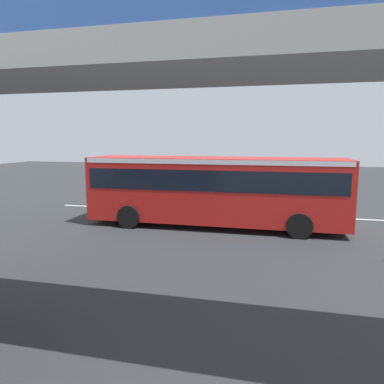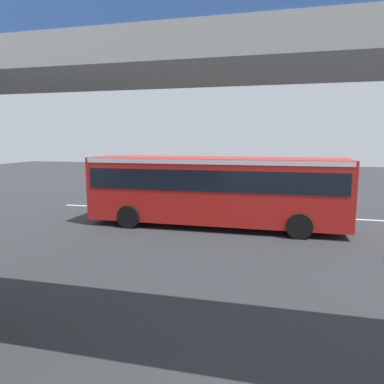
% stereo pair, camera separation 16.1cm
% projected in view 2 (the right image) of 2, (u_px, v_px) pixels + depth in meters
% --- Properties ---
extents(ground, '(80.00, 80.00, 0.00)m').
position_uv_depth(ground, '(200.00, 224.00, 16.81)').
color(ground, '#2D3033').
extents(city_bus, '(11.54, 2.85, 3.15)m').
position_uv_depth(city_bus, '(215.00, 186.00, 16.22)').
color(city_bus, red).
rests_on(city_bus, ground).
extents(pedestrian, '(0.38, 0.38, 1.79)m').
position_uv_depth(pedestrian, '(109.00, 191.00, 21.31)').
color(pedestrian, '#2D2D38').
rests_on(pedestrian, ground).
extents(lane_dash_leftmost, '(2.00, 0.20, 0.01)m').
position_uv_depth(lane_dash_leftmost, '(370.00, 220.00, 17.71)').
color(lane_dash_leftmost, silver).
rests_on(lane_dash_leftmost, ground).
extents(lane_dash_left, '(2.00, 0.20, 0.01)m').
position_uv_depth(lane_dash_left, '(287.00, 216.00, 18.66)').
color(lane_dash_left, silver).
rests_on(lane_dash_left, ground).
extents(lane_dash_centre, '(2.00, 0.20, 0.01)m').
position_uv_depth(lane_dash_centre, '(212.00, 212.00, 19.62)').
color(lane_dash_centre, silver).
rests_on(lane_dash_centre, ground).
extents(lane_dash_right, '(2.00, 0.20, 0.01)m').
position_uv_depth(lane_dash_right, '(143.00, 209.00, 20.57)').
color(lane_dash_right, silver).
rests_on(lane_dash_right, ground).
extents(lane_dash_rightmost, '(2.00, 0.20, 0.01)m').
position_uv_depth(lane_dash_rightmost, '(81.00, 206.00, 21.53)').
color(lane_dash_rightmost, silver).
rests_on(lane_dash_rightmost, ground).
extents(pedestrian_overpass, '(26.54, 2.60, 6.61)m').
position_uv_depth(pedestrian_overpass, '(78.00, 90.00, 6.45)').
color(pedestrian_overpass, '#9E9E99').
rests_on(pedestrian_overpass, ground).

